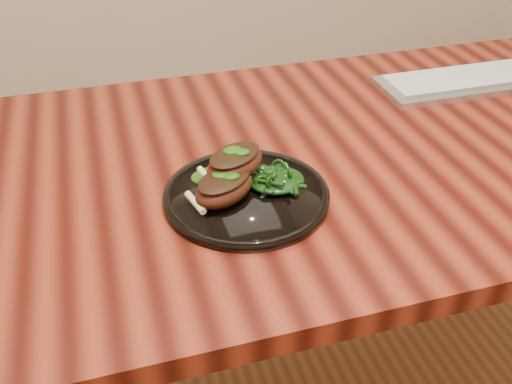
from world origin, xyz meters
TOP-DOWN VIEW (x-y plane):
  - desk at (0.00, 0.00)m, footprint 1.60×0.80m
  - plate at (-0.16, -0.12)m, footprint 0.27×0.27m
  - lamb_chop_front at (-0.20, -0.13)m, footprint 0.13×0.12m
  - lamb_chop_back at (-0.18, -0.09)m, footprint 0.13×0.12m
  - herb_smear at (-0.20, -0.06)m, footprint 0.09×0.06m
  - greens_heap at (-0.11, -0.11)m, footprint 0.09×0.09m
  - keyboard at (0.47, 0.17)m, footprint 0.49×0.15m

SIDE VIEW (x-z plane):
  - desk at x=0.00m, z-range 0.29..1.04m
  - plate at x=-0.16m, z-range 0.75..0.77m
  - keyboard at x=0.47m, z-range 0.75..0.77m
  - herb_smear at x=-0.20m, z-range 0.77..0.77m
  - greens_heap at x=-0.11m, z-range 0.76..0.80m
  - lamb_chop_front at x=-0.20m, z-range 0.77..0.81m
  - lamb_chop_back at x=-0.18m, z-range 0.78..0.83m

